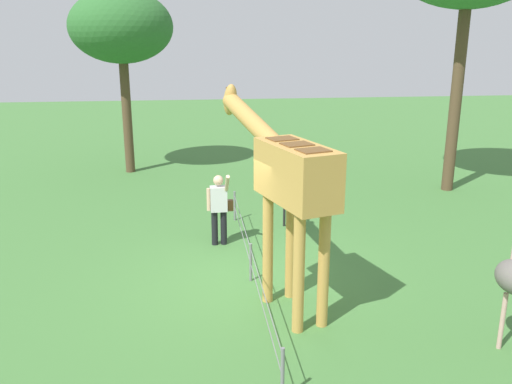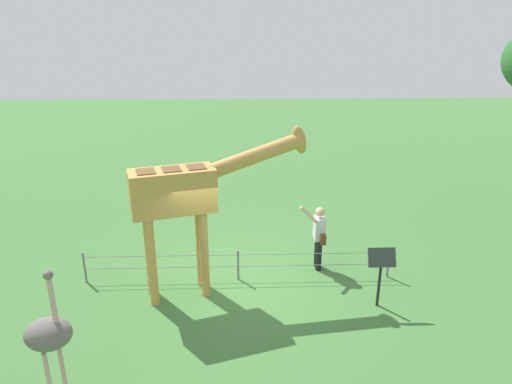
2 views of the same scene
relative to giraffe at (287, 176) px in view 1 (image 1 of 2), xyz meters
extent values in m
plane|color=#427538|center=(0.99, 0.43, -2.29)|extent=(60.00, 60.00, 0.00)
cylinder|color=#C69347|center=(0.15, 0.28, -1.31)|extent=(0.18, 0.18, 1.96)
cylinder|color=#C69347|center=(0.28, -0.14, -1.31)|extent=(0.18, 0.18, 1.96)
cylinder|color=#C69347|center=(-0.90, -0.04, -1.31)|extent=(0.18, 0.18, 1.96)
cylinder|color=#C69347|center=(-0.77, -0.47, -1.31)|extent=(0.18, 0.18, 1.96)
cube|color=#C69347|center=(-0.31, -0.09, 0.12)|extent=(1.83, 1.17, 0.90)
cube|color=brown|center=(0.17, 0.05, 0.58)|extent=(0.47, 0.53, 0.02)
cube|color=brown|center=(-0.31, -0.09, 0.58)|extent=(0.47, 0.53, 0.02)
cube|color=brown|center=(-0.79, -0.24, 0.58)|extent=(0.47, 0.53, 0.02)
cylinder|color=#C69347|center=(1.30, 0.40, 0.67)|extent=(2.25, 0.97, 0.88)
ellipsoid|color=#C69347|center=(2.34, 0.72, 0.96)|extent=(0.49, 0.38, 0.69)
cylinder|color=brown|center=(2.34, 0.78, 1.14)|extent=(0.05, 0.05, 0.14)
cylinder|color=brown|center=(2.34, 0.66, 1.14)|extent=(0.05, 0.05, 0.14)
cylinder|color=black|center=(2.92, 0.85, -1.90)|extent=(0.14, 0.14, 0.78)
cylinder|color=black|center=(2.91, 1.05, -1.90)|extent=(0.14, 0.14, 0.78)
cube|color=silver|center=(2.91, 0.95, -1.23)|extent=(0.25, 0.37, 0.55)
sphere|color=#D8AD8C|center=(2.91, 0.95, -0.82)|extent=(0.22, 0.22, 0.22)
cylinder|color=#D8AD8C|center=(2.63, 0.78, -0.81)|extent=(0.44, 0.09, 0.45)
cylinder|color=#D8AD8C|center=(2.91, 1.17, -1.24)|extent=(0.08, 0.08, 0.50)
cube|color=brown|center=(2.97, 0.74, -1.41)|extent=(0.13, 0.20, 0.24)
cylinder|color=#CC9E93|center=(-1.75, -2.92, -1.84)|extent=(0.07, 0.07, 0.90)
cylinder|color=brown|center=(6.49, -6.10, 0.39)|extent=(0.33, 0.33, 5.36)
cylinder|color=brown|center=(9.93, 3.57, -0.42)|extent=(0.31, 0.31, 3.74)
ellipsoid|color=#2D662D|center=(9.93, 3.57, 2.44)|extent=(3.27, 3.27, 2.29)
cylinder|color=black|center=(3.91, -0.68, -1.81)|extent=(0.06, 0.06, 0.95)
cube|color=#333D38|center=(3.91, -0.68, -1.16)|extent=(0.56, 0.21, 0.38)
cylinder|color=slate|center=(-2.51, 0.48, -1.91)|extent=(0.05, 0.05, 0.75)
cylinder|color=slate|center=(0.99, 0.48, -1.91)|extent=(0.05, 0.05, 0.75)
cylinder|color=slate|center=(4.49, 0.48, -1.91)|extent=(0.05, 0.05, 0.75)
cube|color=slate|center=(0.99, 0.48, -1.65)|extent=(7.00, 0.01, 0.01)
cube|color=slate|center=(0.99, 0.48, -1.95)|extent=(7.00, 0.01, 0.01)
camera|label=1|loc=(-8.29, 1.53, 2.18)|focal=37.86mm
camera|label=2|loc=(1.09, -8.70, 3.15)|focal=31.50mm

